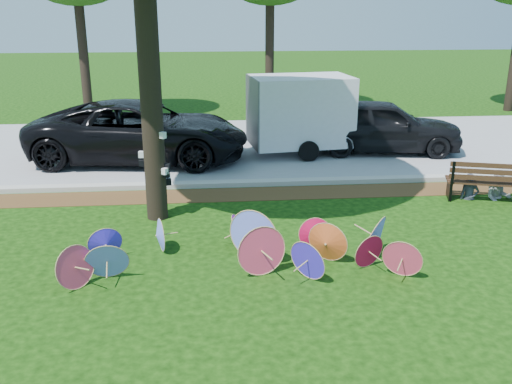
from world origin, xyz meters
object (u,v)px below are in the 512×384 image
Objects in this scene: person_right at (501,173)px; dark_pickup at (381,126)px; black_van at (140,131)px; person_left at (472,175)px; park_bench at (487,180)px; cargo_trailer at (301,111)px; parasol_pile at (259,245)px.

dark_pickup is at bearing 124.27° from person_right.
black_van is 8.98m from person_left.
person_right is at bearing 24.10° from park_bench.
dark_pickup is at bearing -80.24° from black_van.
dark_pickup is 4.72m from park_bench.
cargo_trailer is 2.43× the size of person_left.
parasol_pile is 2.11× the size of cargo_trailer.
dark_pickup is 2.54m from cargo_trailer.
park_bench is at bearing 28.19° from parasol_pile.
cargo_trailer reaches higher than parasol_pile.
dark_pickup is (4.44, 7.55, 0.43)m from parasol_pile.
park_bench is at bearing 6.82° from person_left.
cargo_trailer is at bearing 75.54° from parasol_pile.
black_van is at bearing 111.04° from parasol_pile.
black_van is (-2.76, 7.16, 0.47)m from parasol_pile.
person_right is at bearing -108.81° from black_van.
parasol_pile is at bearing -135.83° from park_bench.
dark_pickup is at bearing -6.84° from cargo_trailer.
parasol_pile is at bearing -111.22° from cargo_trailer.
person_left is at bearing -172.16° from park_bench.
cargo_trailer is at bearing 140.79° from person_left.
park_bench is 1.53× the size of person_left.
black_van reaches higher than park_bench.
person_right is at bearing -154.57° from dark_pickup.
parasol_pile is 8.77m from dark_pickup.
dark_pickup reaches higher than park_bench.
person_left is at bearing 30.18° from parasol_pile.
park_bench is at bearing -58.42° from cargo_trailer.
park_bench is (5.57, 2.98, 0.09)m from parasol_pile.
dark_pickup is at bearing 114.70° from person_left.
cargo_trailer reaches higher than person_left.
park_bench is at bearing -110.02° from black_van.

